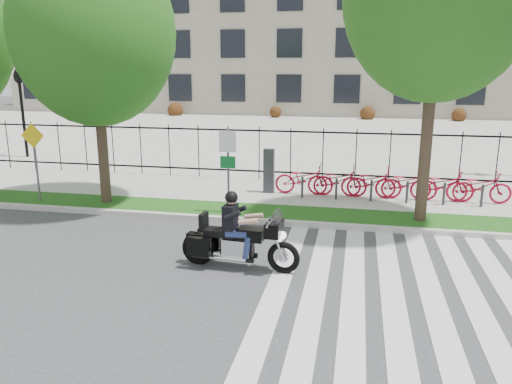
# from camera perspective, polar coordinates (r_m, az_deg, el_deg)

# --- Properties ---
(ground) EXTENTS (120.00, 120.00, 0.00)m
(ground) POSITION_cam_1_polar(r_m,az_deg,el_deg) (10.71, -9.47, -9.84)
(ground) COLOR #363639
(ground) RESTS_ON ground
(curb) EXTENTS (60.00, 0.20, 0.15)m
(curb) POSITION_cam_1_polar(r_m,az_deg,el_deg) (14.34, -3.64, -3.12)
(curb) COLOR beige
(curb) RESTS_ON ground
(grass_verge) EXTENTS (60.00, 1.50, 0.15)m
(grass_verge) POSITION_cam_1_polar(r_m,az_deg,el_deg) (15.12, -2.80, -2.19)
(grass_verge) COLOR #1B5014
(grass_verge) RESTS_ON ground
(sidewalk) EXTENTS (60.00, 3.50, 0.15)m
(sidewalk) POSITION_cam_1_polar(r_m,az_deg,el_deg) (17.47, -0.77, 0.05)
(sidewalk) COLOR #A8A59D
(sidewalk) RESTS_ON ground
(plaza) EXTENTS (80.00, 34.00, 0.10)m
(plaza) POSITION_cam_1_polar(r_m,az_deg,el_deg) (34.56, 5.52, 6.93)
(plaza) COLOR #A8A59D
(plaza) RESTS_ON ground
(crosswalk_stripes) EXTENTS (5.70, 8.00, 0.01)m
(crosswalk_stripes) POSITION_cam_1_polar(r_m,az_deg,el_deg) (10.14, 17.53, -11.72)
(crosswalk_stripes) COLOR silver
(crosswalk_stripes) RESTS_ON ground
(iron_fence) EXTENTS (30.00, 0.06, 2.00)m
(iron_fence) POSITION_cam_1_polar(r_m,az_deg,el_deg) (18.93, 0.36, 4.47)
(iron_fence) COLOR black
(iron_fence) RESTS_ON sidewalk
(office_building) EXTENTS (60.00, 21.90, 20.15)m
(office_building) POSITION_cam_1_polar(r_m,az_deg,el_deg) (54.44, 8.22, 19.90)
(office_building) COLOR gray
(office_building) RESTS_ON ground
(lamp_post_left) EXTENTS (1.06, 0.70, 4.25)m
(lamp_post_left) POSITION_cam_1_polar(r_m,az_deg,el_deg) (26.29, -25.34, 10.35)
(lamp_post_left) COLOR black
(lamp_post_left) RESTS_ON ground
(street_tree_1) EXTENTS (4.80, 4.80, 7.92)m
(street_tree_1) POSITION_cam_1_polar(r_m,az_deg,el_deg) (16.08, -18.03, 16.95)
(street_tree_1) COLOR #38281F
(street_tree_1) RESTS_ON grass_verge
(bike_share_station) EXTENTS (7.85, 0.88, 1.50)m
(bike_share_station) POSITION_cam_1_polar(r_m,az_deg,el_deg) (16.73, 14.69, 1.03)
(bike_share_station) COLOR #2D2D33
(bike_share_station) RESTS_ON sidewalk
(sign_pole_regulatory) EXTENTS (0.50, 0.09, 2.50)m
(sign_pole_regulatory) POSITION_cam_1_polar(r_m,az_deg,el_deg) (14.39, -3.23, 3.78)
(sign_pole_regulatory) COLOR #59595B
(sign_pole_regulatory) RESTS_ON grass_verge
(sign_pole_warning) EXTENTS (0.78, 0.09, 2.49)m
(sign_pole_warning) POSITION_cam_1_polar(r_m,az_deg,el_deg) (17.07, -23.97, 4.22)
(sign_pole_warning) COLOR #59595B
(sign_pole_warning) RESTS_ON grass_verge
(motorcycle_rider) EXTENTS (2.71, 0.84, 2.09)m
(motorcycle_rider) POSITION_cam_1_polar(r_m,az_deg,el_deg) (10.90, -2.02, -5.28)
(motorcycle_rider) COLOR black
(motorcycle_rider) RESTS_ON ground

